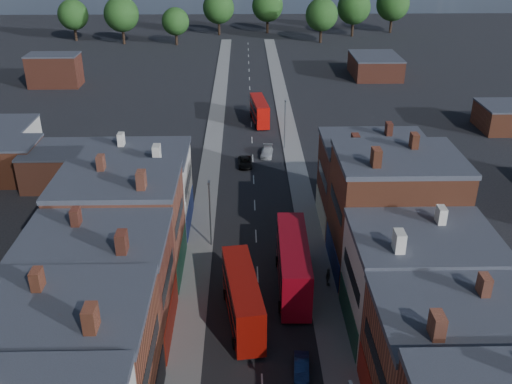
{
  "coord_description": "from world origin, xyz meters",
  "views": [
    {
      "loc": [
        -1.24,
        -26.31,
        34.23
      ],
      "look_at": [
        0.0,
        32.0,
        5.82
      ],
      "focal_mm": 40.0,
      "sensor_mm": 36.0,
      "label": 1
    }
  ],
  "objects_px": {
    "bus_2": "(259,111)",
    "car_3": "(267,152)",
    "bus_1": "(293,263)",
    "bus_0": "(243,298)",
    "car_1": "(301,367)",
    "car_2": "(245,162)",
    "ped_3": "(328,277)"
  },
  "relations": [
    {
      "from": "car_2",
      "to": "ped_3",
      "type": "relative_size",
      "value": 2.26
    },
    {
      "from": "car_2",
      "to": "car_3",
      "type": "xyz_separation_m",
      "value": [
        3.44,
        4.05,
        0.02
      ]
    },
    {
      "from": "bus_0",
      "to": "car_3",
      "type": "relative_size",
      "value": 2.58
    },
    {
      "from": "bus_1",
      "to": "bus_0",
      "type": "bearing_deg",
      "value": -133.37
    },
    {
      "from": "bus_2",
      "to": "car_1",
      "type": "relative_size",
      "value": 2.85
    },
    {
      "from": "bus_2",
      "to": "bus_0",
      "type": "bearing_deg",
      "value": -99.66
    },
    {
      "from": "bus_1",
      "to": "bus_2",
      "type": "height_order",
      "value": "bus_1"
    },
    {
      "from": "bus_2",
      "to": "bus_1",
      "type": "bearing_deg",
      "value": -94.33
    },
    {
      "from": "car_1",
      "to": "car_3",
      "type": "height_order",
      "value": "car_3"
    },
    {
      "from": "bus_2",
      "to": "car_2",
      "type": "relative_size",
      "value": 2.26
    },
    {
      "from": "car_1",
      "to": "ped_3",
      "type": "distance_m",
      "value": 12.84
    },
    {
      "from": "bus_1",
      "to": "bus_2",
      "type": "relative_size",
      "value": 1.23
    },
    {
      "from": "bus_0",
      "to": "bus_2",
      "type": "relative_size",
      "value": 1.13
    },
    {
      "from": "bus_2",
      "to": "car_2",
      "type": "distance_m",
      "value": 20.23
    },
    {
      "from": "car_1",
      "to": "car_3",
      "type": "distance_m",
      "value": 47.47
    },
    {
      "from": "bus_2",
      "to": "car_1",
      "type": "xyz_separation_m",
      "value": [
        1.79,
        -63.39,
        -1.72
      ]
    },
    {
      "from": "bus_2",
      "to": "car_1",
      "type": "bearing_deg",
      "value": -94.95
    },
    {
      "from": "bus_0",
      "to": "bus_1",
      "type": "xyz_separation_m",
      "value": [
        5.06,
        5.16,
        0.28
      ]
    },
    {
      "from": "bus_2",
      "to": "car_3",
      "type": "distance_m",
      "value": 16.03
    },
    {
      "from": "bus_1",
      "to": "car_2",
      "type": "distance_m",
      "value": 31.8
    },
    {
      "from": "bus_1",
      "to": "car_3",
      "type": "xyz_separation_m",
      "value": [
        -1.26,
        35.41,
        -2.25
      ]
    },
    {
      "from": "bus_0",
      "to": "bus_1",
      "type": "distance_m",
      "value": 7.24
    },
    {
      "from": "bus_1",
      "to": "bus_2",
      "type": "distance_m",
      "value": 51.38
    },
    {
      "from": "bus_1",
      "to": "car_1",
      "type": "height_order",
      "value": "bus_1"
    },
    {
      "from": "bus_0",
      "to": "bus_2",
      "type": "bearing_deg",
      "value": 78.99
    },
    {
      "from": "bus_1",
      "to": "car_1",
      "type": "xyz_separation_m",
      "value": [
        -0.21,
        -12.05,
        -2.31
      ]
    },
    {
      "from": "bus_1",
      "to": "bus_2",
      "type": "bearing_deg",
      "value": 93.31
    },
    {
      "from": "bus_1",
      "to": "car_1",
      "type": "relative_size",
      "value": 3.51
    },
    {
      "from": "bus_2",
      "to": "car_2",
      "type": "xyz_separation_m",
      "value": [
        -2.7,
        -19.98,
        -1.69
      ]
    },
    {
      "from": "ped_3",
      "to": "car_2",
      "type": "bearing_deg",
      "value": 24.02
    },
    {
      "from": "bus_0",
      "to": "car_1",
      "type": "relative_size",
      "value": 3.22
    },
    {
      "from": "car_3",
      "to": "ped_3",
      "type": "bearing_deg",
      "value": -75.65
    }
  ]
}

